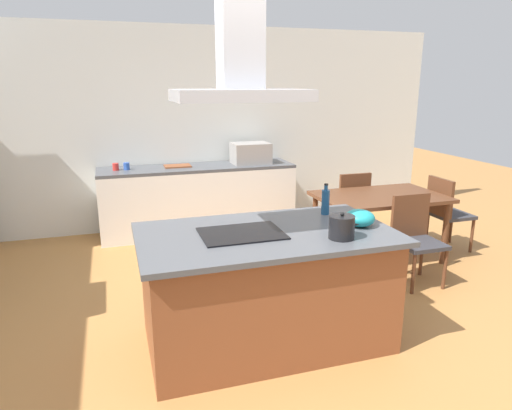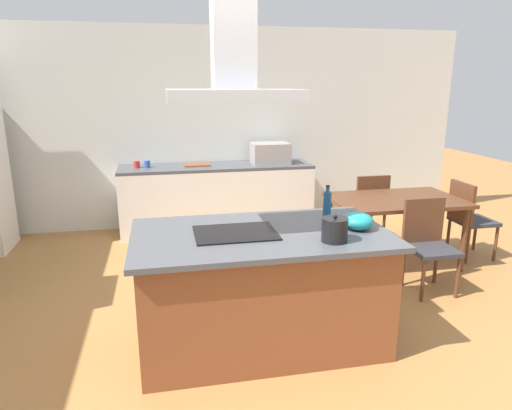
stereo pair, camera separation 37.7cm
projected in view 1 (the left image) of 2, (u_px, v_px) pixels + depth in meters
The scene contains 17 objects.
ground at pixel (222, 269), 5.03m from camera, with size 16.00×16.00×0.00m, color #AD753D.
wall_back at pixel (190, 129), 6.29m from camera, with size 7.20×0.10×2.70m, color silver.
kitchen_island at pixel (266, 287), 3.53m from camera, with size 1.90×1.08×0.90m.
cooktop at pixel (242, 233), 3.36m from camera, with size 0.60×0.44×0.01m, color black.
tea_kettle at pixel (342, 227), 3.25m from camera, with size 0.23×0.18×0.19m.
olive_oil_bottle at pixel (325, 201), 3.84m from camera, with size 0.07×0.07×0.26m.
mixing_bowl at pixel (360, 218), 3.54m from camera, with size 0.24×0.24×0.13m, color teal.
back_counter at pixel (199, 199), 6.19m from camera, with size 2.56×0.62×0.90m.
countertop_microwave at pixel (251, 153), 6.25m from camera, with size 0.50×0.38×0.28m, color #9E9993.
coffee_mug_red at pixel (116, 167), 5.78m from camera, with size 0.08×0.08×0.09m, color red.
coffee_mug_blue at pixel (127, 166), 5.82m from camera, with size 0.08×0.08×0.09m, color #2D56B2.
cutting_board at pixel (178, 166), 6.04m from camera, with size 0.34×0.24×0.02m, color brown.
dining_table at pixel (380, 202), 5.17m from camera, with size 1.40×0.90×0.75m.
chair_facing_island at pixel (415, 234), 4.60m from camera, with size 0.42×0.42×0.89m.
chair_at_right_end at pixel (446, 209), 5.48m from camera, with size 0.42×0.42×0.89m.
chair_facing_back_wall at pixel (350, 202), 5.83m from camera, with size 0.42×0.42×0.89m.
range_hood at pixel (240, 62), 3.05m from camera, with size 0.90×0.55×0.78m.
Camera 1 is at (-1.05, -3.07, 1.98)m, focal length 32.26 mm.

